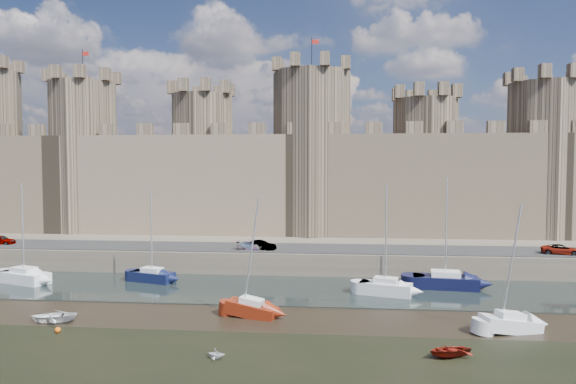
% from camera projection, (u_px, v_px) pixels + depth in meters
% --- Properties ---
extents(water_channel, '(160.00, 12.00, 0.08)m').
position_uv_depth(water_channel, '(280.00, 289.00, 50.57)').
color(water_channel, black).
rests_on(water_channel, ground).
extents(quay, '(160.00, 60.00, 2.50)m').
position_uv_depth(quay, '(303.00, 231.00, 86.30)').
color(quay, '#4C443A').
rests_on(quay, ground).
extents(road, '(160.00, 7.00, 0.10)m').
position_uv_depth(road, '(289.00, 248.00, 60.38)').
color(road, black).
rests_on(road, quay).
extents(castle, '(108.50, 11.00, 29.00)m').
position_uv_depth(castle, '(293.00, 170.00, 73.88)').
color(castle, '#42382B').
rests_on(castle, quay).
extents(car_0, '(3.53, 1.49, 1.19)m').
position_uv_depth(car_0, '(1.00, 240.00, 63.20)').
color(car_0, gray).
rests_on(car_0, quay).
extents(car_1, '(3.61, 1.65, 1.15)m').
position_uv_depth(car_1, '(261.00, 245.00, 58.96)').
color(car_1, gray).
rests_on(car_1, quay).
extents(car_2, '(3.79, 1.67, 1.08)m').
position_uv_depth(car_2, '(253.00, 245.00, 59.11)').
color(car_2, gray).
rests_on(car_2, quay).
extents(car_3, '(4.34, 2.78, 1.11)m').
position_uv_depth(car_3, '(561.00, 250.00, 56.07)').
color(car_3, gray).
rests_on(car_3, quay).
extents(sailboat_0, '(5.97, 3.86, 10.41)m').
position_uv_depth(sailboat_0, '(24.00, 276.00, 53.23)').
color(sailboat_0, silver).
rests_on(sailboat_0, ground).
extents(sailboat_1, '(5.09, 3.16, 9.52)m').
position_uv_depth(sailboat_1, '(152.00, 275.00, 53.76)').
color(sailboat_1, black).
rests_on(sailboat_1, ground).
extents(sailboat_2, '(5.17, 3.14, 10.44)m').
position_uv_depth(sailboat_2, '(386.00, 287.00, 48.31)').
color(sailboat_2, silver).
rests_on(sailboat_2, ground).
extents(sailboat_3, '(6.52, 3.21, 10.98)m').
position_uv_depth(sailboat_3, '(445.00, 281.00, 50.95)').
color(sailboat_3, black).
rests_on(sailboat_3, ground).
extents(sailboat_4, '(4.41, 2.53, 9.71)m').
position_uv_depth(sailboat_4, '(252.00, 308.00, 41.62)').
color(sailboat_4, maroon).
rests_on(sailboat_4, ground).
extents(sailboat_5, '(4.67, 2.79, 9.44)m').
position_uv_depth(sailboat_5, '(510.00, 323.00, 37.82)').
color(sailboat_5, silver).
rests_on(sailboat_5, ground).
extents(dinghy_3, '(1.39, 1.26, 0.63)m').
position_uv_depth(dinghy_3, '(216.00, 354.00, 32.52)').
color(dinghy_3, silver).
rests_on(dinghy_3, ground).
extents(dinghy_4, '(3.69, 3.36, 0.63)m').
position_uv_depth(dinghy_4, '(448.00, 352.00, 32.90)').
color(dinghy_4, maroon).
rests_on(dinghy_4, ground).
extents(dinghy_6, '(4.12, 3.17, 0.79)m').
position_uv_depth(dinghy_6, '(52.00, 317.00, 40.15)').
color(dinghy_6, white).
rests_on(dinghy_6, ground).
extents(buoy_1, '(0.43, 0.43, 0.43)m').
position_uv_depth(buoy_1, '(58.00, 330.00, 37.59)').
color(buoy_1, '#F0560A').
rests_on(buoy_1, ground).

